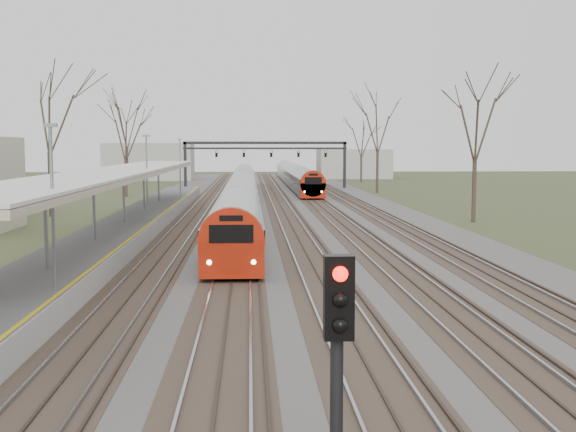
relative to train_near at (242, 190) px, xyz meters
name	(u,v)px	position (x,y,z in m)	size (l,w,h in m)	color
track_bed	(273,208)	(2.76, -1.94, -1.42)	(24.00, 160.00, 0.22)	#474442
platform	(134,225)	(-6.55, -19.44, -0.98)	(3.50, 69.00, 1.00)	#9E9B93
canopy	(120,173)	(-6.55, -23.96, 2.45)	(4.10, 50.00, 3.11)	slate
signal_gantry	(266,151)	(2.79, 28.05, 3.43)	(21.00, 0.59, 6.08)	black
tree_west_far	(48,112)	(-14.50, -8.94, 6.54)	(5.50, 5.50, 11.33)	#2D231C
tree_east_far	(476,119)	(16.50, -14.94, 5.81)	(5.00, 5.00, 10.30)	#2D231C
train_near	(242,190)	(0.00, 0.00, 0.00)	(2.62, 75.21, 3.05)	#A2A3AB
train_far	(294,175)	(7.00, 36.03, 0.00)	(2.62, 60.21, 3.05)	#A2A3AB
signal_post	(337,368)	(1.75, -56.51, 1.25)	(0.35, 0.45, 4.10)	black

